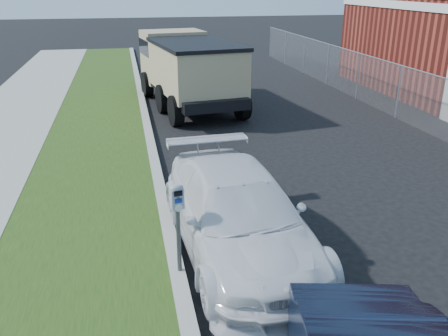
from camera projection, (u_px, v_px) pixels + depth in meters
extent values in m
plane|color=black|center=(306.00, 230.00, 9.08)|extent=(120.00, 120.00, 0.00)
cube|color=gray|center=(161.00, 195.00, 10.38)|extent=(0.25, 50.00, 0.15)
cube|color=#1D3F11|center=(86.00, 202.00, 10.07)|extent=(3.00, 50.00, 0.13)
plane|color=slate|center=(399.00, 92.00, 16.27)|extent=(0.00, 30.00, 30.00)
cylinder|color=#90959D|center=(402.00, 66.00, 15.94)|extent=(0.04, 30.00, 0.04)
cylinder|color=#90959D|center=(399.00, 92.00, 16.27)|extent=(0.06, 0.06, 1.80)
cylinder|color=#90959D|center=(358.00, 76.00, 19.00)|extent=(0.06, 0.06, 1.80)
cylinder|color=#90959D|center=(328.00, 65.00, 21.74)|extent=(0.06, 0.06, 1.80)
cylinder|color=#90959D|center=(305.00, 55.00, 24.47)|extent=(0.06, 0.06, 1.80)
cylinder|color=#90959D|center=(286.00, 48.00, 27.20)|extent=(0.06, 0.06, 1.80)
cylinder|color=#90959D|center=(270.00, 42.00, 29.94)|extent=(0.06, 0.06, 1.80)
cube|color=silver|center=(432.00, 8.00, 16.48)|extent=(0.06, 14.00, 0.30)
cylinder|color=#3F4247|center=(179.00, 241.00, 7.35)|extent=(0.08, 0.08, 1.08)
cube|color=gray|center=(177.00, 198.00, 7.08)|extent=(0.22, 0.17, 0.32)
ellipsoid|color=gray|center=(177.00, 188.00, 7.02)|extent=(0.23, 0.17, 0.12)
cube|color=black|center=(178.00, 194.00, 6.98)|extent=(0.13, 0.04, 0.09)
cube|color=#0D2C96|center=(178.00, 201.00, 7.03)|extent=(0.12, 0.03, 0.08)
cylinder|color=silver|center=(179.00, 208.00, 7.07)|extent=(0.12, 0.03, 0.12)
cube|color=#3F4247|center=(178.00, 199.00, 7.02)|extent=(0.04, 0.02, 0.05)
imported|color=white|center=(238.00, 214.00, 8.11)|extent=(2.29, 5.07, 1.44)
cube|color=black|center=(190.00, 87.00, 17.80)|extent=(3.17, 6.77, 0.36)
cube|color=#998A63|center=(173.00, 56.00, 19.54)|extent=(2.64, 2.16, 2.04)
cube|color=black|center=(173.00, 46.00, 19.39)|extent=(2.67, 2.19, 0.61)
cube|color=#998A63|center=(196.00, 68.00, 16.78)|extent=(3.04, 4.59, 1.63)
cube|color=black|center=(195.00, 44.00, 16.47)|extent=(3.16, 4.70, 0.12)
cube|color=black|center=(168.00, 74.00, 20.71)|extent=(2.44, 0.51, 0.31)
cylinder|color=black|center=(147.00, 84.00, 19.46)|extent=(0.47, 1.05, 1.02)
cylinder|color=black|center=(201.00, 81.00, 20.21)|extent=(0.47, 1.05, 1.02)
cylinder|color=black|center=(163.00, 99.00, 17.06)|extent=(0.47, 1.05, 1.02)
cylinder|color=black|center=(224.00, 94.00, 17.81)|extent=(0.47, 1.05, 1.02)
cylinder|color=black|center=(176.00, 111.00, 15.46)|extent=(0.47, 1.05, 1.02)
cylinder|color=black|center=(242.00, 105.00, 16.21)|extent=(0.47, 1.05, 1.02)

